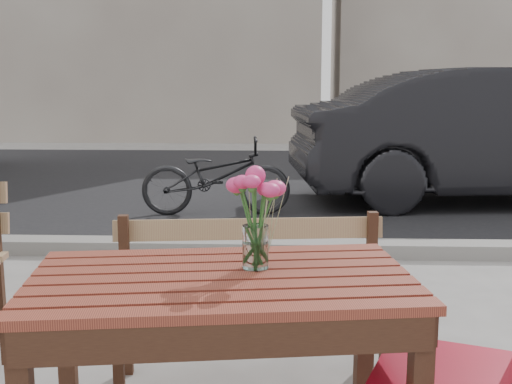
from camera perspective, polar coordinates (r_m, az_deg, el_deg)
street at (r=7.38m, az=1.27°, el=-1.08°), size 30.00×8.12×0.12m
main_table at (r=2.22m, az=-3.08°, el=-10.60°), size 1.37×0.92×0.79m
main_bench at (r=3.10m, az=-0.49°, el=-7.72°), size 1.36×0.53×0.82m
red_chair at (r=2.24m, az=19.35°, el=-13.95°), size 0.61×0.61×0.95m
main_vase at (r=2.20m, az=-0.05°, el=-1.18°), size 0.20×0.20×0.36m
parked_car at (r=8.13m, az=20.56°, el=4.68°), size 4.91×2.15×1.57m
bicycle at (r=6.89m, az=-3.59°, el=1.39°), size 1.63×0.67×0.84m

